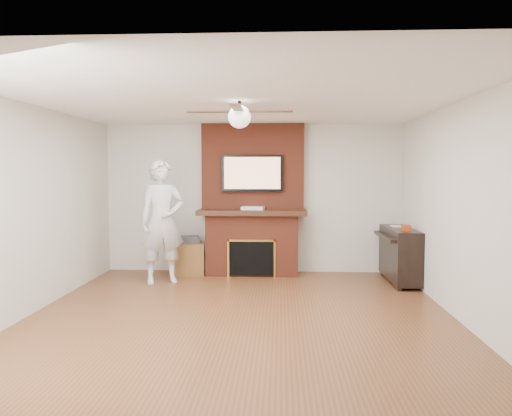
{
  "coord_description": "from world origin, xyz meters",
  "views": [
    {
      "loc": [
        0.48,
        -5.69,
        1.69
      ],
      "look_at": [
        0.14,
        0.9,
        1.22
      ],
      "focal_mm": 35.0,
      "sensor_mm": 36.0,
      "label": 1
    }
  ],
  "objects_px": {
    "person": "(162,222)",
    "side_table": "(187,256)",
    "piano": "(399,253)",
    "fireplace": "(252,214)"
  },
  "relations": [
    {
      "from": "person",
      "to": "side_table",
      "type": "relative_size",
      "value": 2.89
    },
    {
      "from": "fireplace",
      "to": "piano",
      "type": "xyz_separation_m",
      "value": [
        2.3,
        -0.55,
        -0.55
      ]
    },
    {
      "from": "fireplace",
      "to": "side_table",
      "type": "height_order",
      "value": "fireplace"
    },
    {
      "from": "fireplace",
      "to": "piano",
      "type": "bearing_deg",
      "value": -13.42
    },
    {
      "from": "person",
      "to": "side_table",
      "type": "distance_m",
      "value": 0.98
    },
    {
      "from": "fireplace",
      "to": "person",
      "type": "bearing_deg",
      "value": -150.74
    },
    {
      "from": "fireplace",
      "to": "piano",
      "type": "distance_m",
      "value": 2.42
    },
    {
      "from": "piano",
      "to": "person",
      "type": "bearing_deg",
      "value": -177.59
    },
    {
      "from": "side_table",
      "to": "piano",
      "type": "distance_m",
      "value": 3.43
    },
    {
      "from": "person",
      "to": "piano",
      "type": "xyz_separation_m",
      "value": [
        3.64,
        0.2,
        -0.49
      ]
    }
  ]
}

